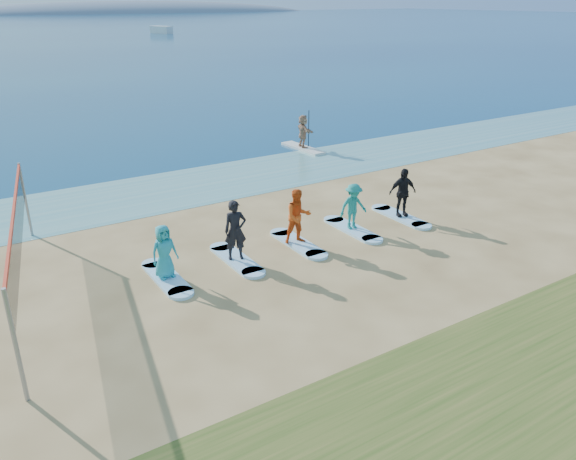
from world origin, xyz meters
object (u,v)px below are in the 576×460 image
surfboard_3 (352,229)px  surfboard_4 (401,217)px  student_0 (164,251)px  student_3 (353,206)px  student_1 (235,230)px  volleyball_net (17,230)px  boat_offshore_b (162,34)px  paddleboard (303,148)px  student_4 (403,192)px  surfboard_1 (237,260)px  paddleboarder (303,131)px  student_2 (298,217)px  surfboard_0 (167,278)px  surfboard_2 (298,244)px

surfboard_3 → surfboard_4: (2.22, 0.00, 0.00)m
student_0 → student_3: student_3 is taller
surfboard_3 → student_1: bearing=180.0°
volleyball_net → boat_offshore_b: volleyball_net is taller
paddleboard → student_4: student_4 is taller
surfboard_1 → student_1: student_1 is taller
student_0 → paddleboarder: bearing=35.0°
student_2 → student_3: (2.22, 0.00, -0.10)m
surfboard_4 → student_4: bearing=0.0°
paddleboarder → student_2: student_2 is taller
paddleboarder → student_4: 10.45m
volleyball_net → student_1: volleyball_net is taller
boat_offshore_b → surfboard_1: bearing=-131.5°
student_1 → surfboard_0: bearing=-163.8°
paddleboarder → student_0: paddleboarder is taller
student_1 → student_2: size_ratio=1.03×
surfboard_1 → student_1: size_ratio=1.20×
boat_offshore_b → student_4: 116.66m
surfboard_3 → student_4: 2.41m
boat_offshore_b → student_1: bearing=-131.5°
volleyball_net → surfboard_1: (5.65, -1.02, -1.86)m
student_0 → surfboard_3: size_ratio=0.71×
paddleboarder → student_1: bearing=146.6°
surfboard_3 → student_4: (2.22, 0.00, 0.92)m
volleyball_net → paddleboard: size_ratio=2.98×
student_1 → surfboard_3: size_ratio=0.83×
surfboard_0 → student_3: size_ratio=1.39×
paddleboard → surfboard_4: 10.45m
student_1 → student_3: size_ratio=1.16×
volleyball_net → surfboard_2: bearing=-7.4°
surfboard_1 → student_2: bearing=0.0°
student_2 → surfboard_3: size_ratio=0.81×
boat_offshore_b → student_0: bearing=-132.5°
surfboard_0 → surfboard_2: 4.45m
paddleboard → surfboard_3: paddleboard is taller
surfboard_1 → student_2: size_ratio=1.24×
surfboard_2 → surfboard_3: (2.22, 0.00, 0.00)m
paddleboard → paddleboarder: size_ratio=1.79×
boat_offshore_b → surfboard_2: 118.01m
paddleboarder → student_0: 15.30m
boat_offshore_b → student_3: student_3 is taller
surfboard_4 → student_3: bearing=180.0°
surfboard_1 → surfboard_3: (4.45, 0.00, 0.00)m
surfboard_1 → student_2: (2.22, 0.00, 0.93)m
volleyball_net → surfboard_4: (12.32, -1.02, -1.86)m
student_0 → volleyball_net: bearing=156.9°
surfboard_3 → surfboard_0: bearing=180.0°
surfboard_0 → student_4: 8.95m
volleyball_net → surfboard_2: (7.87, -1.02, -1.86)m
student_0 → surfboard_3: bearing=-6.5°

